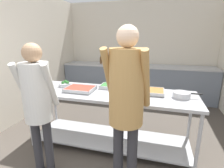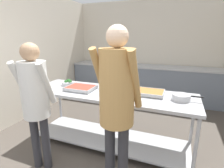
{
  "view_description": "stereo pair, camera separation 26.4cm",
  "coord_description": "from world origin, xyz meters",
  "px_view_note": "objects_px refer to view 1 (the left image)",
  "views": [
    {
      "loc": [
        0.62,
        -0.84,
        1.68
      ],
      "look_at": [
        -0.06,
        1.62,
        0.99
      ],
      "focal_mm": 28.0,
      "sensor_mm": 36.0,
      "label": 1
    },
    {
      "loc": [
        0.87,
        -0.76,
        1.68
      ],
      "look_at": [
        -0.06,
        1.62,
        0.99
      ],
      "focal_mm": 28.0,
      "sensor_mm": 36.0,
      "label": 2
    }
  ],
  "objects_px": {
    "serving_tray_vegetables": "(80,89)",
    "water_bottle": "(101,60)",
    "serving_tray_roast": "(116,87)",
    "guest_serving_left": "(126,96)",
    "sauce_pan": "(182,95)",
    "serving_tray_greens": "(148,91)",
    "plate_stack": "(42,88)",
    "broccoli_bowl": "(65,84)",
    "guest_serving_right": "(37,97)"
  },
  "relations": [
    {
      "from": "serving_tray_vegetables",
      "to": "water_bottle",
      "type": "relative_size",
      "value": 1.67
    },
    {
      "from": "serving_tray_vegetables",
      "to": "serving_tray_roast",
      "type": "relative_size",
      "value": 0.85
    },
    {
      "from": "guest_serving_left",
      "to": "water_bottle",
      "type": "xyz_separation_m",
      "value": [
        -1.36,
        3.19,
        -0.08
      ]
    },
    {
      "from": "sauce_pan",
      "to": "guest_serving_left",
      "type": "height_order",
      "value": "guest_serving_left"
    },
    {
      "from": "serving_tray_greens",
      "to": "water_bottle",
      "type": "xyz_separation_m",
      "value": [
        -1.53,
        2.33,
        0.12
      ]
    },
    {
      "from": "serving_tray_roast",
      "to": "serving_tray_greens",
      "type": "relative_size",
      "value": 1.11
    },
    {
      "from": "plate_stack",
      "to": "broccoli_bowl",
      "type": "relative_size",
      "value": 1.16
    },
    {
      "from": "plate_stack",
      "to": "broccoli_bowl",
      "type": "xyz_separation_m",
      "value": [
        0.25,
        0.25,
        0.01
      ]
    },
    {
      "from": "serving_tray_vegetables",
      "to": "serving_tray_roast",
      "type": "distance_m",
      "value": 0.57
    },
    {
      "from": "guest_serving_right",
      "to": "water_bottle",
      "type": "relative_size",
      "value": 6.37
    },
    {
      "from": "plate_stack",
      "to": "serving_tray_roast",
      "type": "height_order",
      "value": "serving_tray_roast"
    },
    {
      "from": "serving_tray_roast",
      "to": "sauce_pan",
      "type": "distance_m",
      "value": 0.97
    },
    {
      "from": "serving_tray_greens",
      "to": "guest_serving_right",
      "type": "height_order",
      "value": "guest_serving_right"
    },
    {
      "from": "plate_stack",
      "to": "serving_tray_greens",
      "type": "xyz_separation_m",
      "value": [
        1.6,
        0.26,
        0.0
      ]
    },
    {
      "from": "serving_tray_roast",
      "to": "guest_serving_left",
      "type": "xyz_separation_m",
      "value": [
        0.34,
        -0.96,
        0.2
      ]
    },
    {
      "from": "serving_tray_greens",
      "to": "guest_serving_right",
      "type": "distance_m",
      "value": 1.49
    },
    {
      "from": "plate_stack",
      "to": "broccoli_bowl",
      "type": "height_order",
      "value": "broccoli_bowl"
    },
    {
      "from": "broccoli_bowl",
      "to": "serving_tray_greens",
      "type": "relative_size",
      "value": 0.45
    },
    {
      "from": "guest_serving_right",
      "to": "serving_tray_greens",
      "type": "bearing_deg",
      "value": 36.69
    },
    {
      "from": "guest_serving_left",
      "to": "guest_serving_right",
      "type": "distance_m",
      "value": 1.03
    },
    {
      "from": "sauce_pan",
      "to": "plate_stack",
      "type": "bearing_deg",
      "value": -175.24
    },
    {
      "from": "serving_tray_greens",
      "to": "serving_tray_roast",
      "type": "bearing_deg",
      "value": 168.4
    },
    {
      "from": "serving_tray_roast",
      "to": "guest_serving_right",
      "type": "bearing_deg",
      "value": -124.59
    },
    {
      "from": "serving_tray_roast",
      "to": "serving_tray_greens",
      "type": "height_order",
      "value": "same"
    },
    {
      "from": "plate_stack",
      "to": "serving_tray_vegetables",
      "type": "bearing_deg",
      "value": 8.92
    },
    {
      "from": "water_bottle",
      "to": "guest_serving_right",
      "type": "bearing_deg",
      "value": -84.03
    },
    {
      "from": "plate_stack",
      "to": "serving_tray_vegetables",
      "type": "distance_m",
      "value": 0.6
    },
    {
      "from": "serving_tray_roast",
      "to": "sauce_pan",
      "type": "xyz_separation_m",
      "value": [
        0.95,
        -0.19,
        0.02
      ]
    },
    {
      "from": "water_bottle",
      "to": "serving_tray_vegetables",
      "type": "bearing_deg",
      "value": -78.15
    },
    {
      "from": "broccoli_bowl",
      "to": "serving_tray_roast",
      "type": "xyz_separation_m",
      "value": [
        0.84,
        0.11,
        -0.01
      ]
    },
    {
      "from": "water_bottle",
      "to": "guest_serving_left",
      "type": "bearing_deg",
      "value": -66.83
    },
    {
      "from": "plate_stack",
      "to": "sauce_pan",
      "type": "bearing_deg",
      "value": 4.76
    },
    {
      "from": "plate_stack",
      "to": "serving_tray_greens",
      "type": "bearing_deg",
      "value": 9.22
    },
    {
      "from": "serving_tray_greens",
      "to": "guest_serving_left",
      "type": "bearing_deg",
      "value": -100.94
    },
    {
      "from": "plate_stack",
      "to": "serving_tray_greens",
      "type": "relative_size",
      "value": 0.52
    },
    {
      "from": "serving_tray_vegetables",
      "to": "water_bottle",
      "type": "distance_m",
      "value": 2.55
    },
    {
      "from": "serving_tray_greens",
      "to": "sauce_pan",
      "type": "distance_m",
      "value": 0.45
    },
    {
      "from": "serving_tray_roast",
      "to": "guest_serving_right",
      "type": "relative_size",
      "value": 0.31
    },
    {
      "from": "sauce_pan",
      "to": "guest_serving_right",
      "type": "height_order",
      "value": "guest_serving_right"
    },
    {
      "from": "serving_tray_greens",
      "to": "broccoli_bowl",
      "type": "bearing_deg",
      "value": -179.65
    },
    {
      "from": "guest_serving_left",
      "to": "serving_tray_greens",
      "type": "bearing_deg",
      "value": 79.06
    },
    {
      "from": "plate_stack",
      "to": "serving_tray_roast",
      "type": "bearing_deg",
      "value": 18.41
    },
    {
      "from": "plate_stack",
      "to": "water_bottle",
      "type": "height_order",
      "value": "water_bottle"
    },
    {
      "from": "plate_stack",
      "to": "guest_serving_left",
      "type": "bearing_deg",
      "value": -22.5
    },
    {
      "from": "broccoli_bowl",
      "to": "water_bottle",
      "type": "height_order",
      "value": "water_bottle"
    },
    {
      "from": "broccoli_bowl",
      "to": "guest_serving_right",
      "type": "relative_size",
      "value": 0.12
    },
    {
      "from": "broccoli_bowl",
      "to": "serving_tray_vegetables",
      "type": "distance_m",
      "value": 0.38
    },
    {
      "from": "sauce_pan",
      "to": "water_bottle",
      "type": "bearing_deg",
      "value": 129.19
    },
    {
      "from": "broccoli_bowl",
      "to": "guest_serving_left",
      "type": "relative_size",
      "value": 0.11
    },
    {
      "from": "broccoli_bowl",
      "to": "sauce_pan",
      "type": "xyz_separation_m",
      "value": [
        1.79,
        -0.08,
        0.01
      ]
    }
  ]
}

